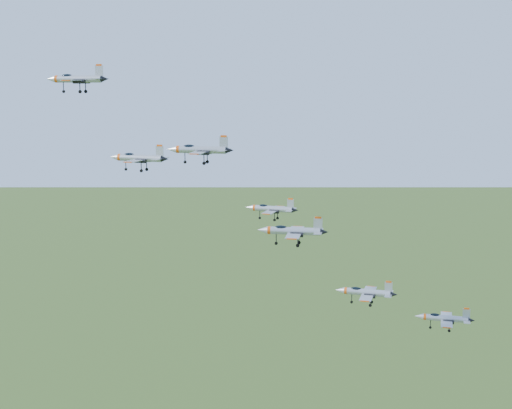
{
  "coord_description": "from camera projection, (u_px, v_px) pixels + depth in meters",
  "views": [
    {
      "loc": [
        19.42,
        -127.66,
        147.4
      ],
      "look_at": [
        10.25,
        -1.02,
        125.31
      ],
      "focal_mm": 50.0,
      "sensor_mm": 36.0,
      "label": 1
    }
  ],
  "objects": [
    {
      "name": "jet_left_high",
      "position": [
        138.0,
        158.0,
        125.25
      ],
      "size": [
        11.41,
        9.65,
        3.08
      ],
      "rotation": [
        0.0,
        0.0,
        -0.25
      ],
      "color": "#A1A7AD"
    },
    {
      "name": "jet_trail",
      "position": [
        365.0,
        292.0,
        125.54
      ],
      "size": [
        10.96,
        9.23,
        2.95
      ],
      "rotation": [
        0.0,
        0.0,
        -0.21
      ],
      "color": "#A1A7AD"
    },
    {
      "name": "jet_left_low",
      "position": [
        271.0,
        209.0,
        140.06
      ],
      "size": [
        10.8,
        9.16,
        2.93
      ],
      "rotation": [
        0.0,
        0.0,
        -0.26
      ],
      "color": "#A1A7AD"
    },
    {
      "name": "jet_right_high",
      "position": [
        199.0,
        150.0,
        115.09
      ],
      "size": [
        11.23,
        9.36,
        3.0
      ],
      "rotation": [
        0.0,
        0.0,
        -0.13
      ],
      "color": "#A1A7AD"
    },
    {
      "name": "jet_right_low",
      "position": [
        292.0,
        231.0,
        118.74
      ],
      "size": [
        12.04,
        9.98,
        3.22
      ],
      "rotation": [
        0.0,
        0.0,
        -0.09
      ],
      "color": "#A1A7AD"
    },
    {
      "name": "jet_lead",
      "position": [
        76.0,
        79.0,
        143.27
      ],
      "size": [
        13.68,
        11.45,
        3.66
      ],
      "rotation": [
        0.0,
        0.0,
        -0.16
      ],
      "color": "#A1A7AD"
    },
    {
      "name": "jet_extra",
      "position": [
        444.0,
        318.0,
        134.77
      ],
      "size": [
        11.12,
        9.33,
        2.98
      ],
      "rotation": [
        0.0,
        0.0,
        -0.18
      ],
      "color": "#A1A7AD"
    }
  ]
}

